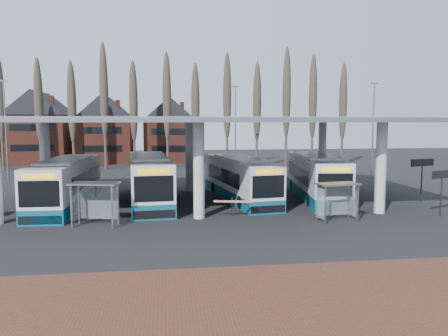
{
  "coord_description": "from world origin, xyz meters",
  "views": [
    {
      "loc": [
        -1.95,
        -24.45,
        6.02
      ],
      "look_at": [
        2.17,
        7.0,
        2.67
      ],
      "focal_mm": 35.0,
      "sensor_mm": 36.0,
      "label": 1
    }
  ],
  "objects": [
    {
      "name": "poplar_row",
      "position": [
        0.0,
        33.0,
        8.78
      ],
      "size": [
        45.1,
        1.1,
        14.5
      ],
      "color": "#473D33",
      "rests_on": "ground"
    },
    {
      "name": "bus_3",
      "position": [
        9.75,
        8.91,
        1.62
      ],
      "size": [
        4.15,
        12.62,
        3.44
      ],
      "rotation": [
        0.0,
        0.0,
        -0.12
      ],
      "color": "silver",
      "rests_on": "ground"
    },
    {
      "name": "bus_1",
      "position": [
        -3.31,
        8.59,
        1.68
      ],
      "size": [
        3.79,
        13.0,
        3.56
      ],
      "rotation": [
        0.0,
        0.0,
        0.08
      ],
      "color": "silver",
      "rests_on": "ground"
    },
    {
      "name": "station_canopy",
      "position": [
        0.0,
        8.0,
        5.68
      ],
      "size": [
        32.0,
        16.0,
        6.34
      ],
      "color": "silver",
      "rests_on": "ground"
    },
    {
      "name": "ground",
      "position": [
        0.0,
        0.0,
        0.0
      ],
      "size": [
        140.0,
        140.0,
        0.0
      ],
      "primitive_type": "plane",
      "color": "black",
      "rests_on": "ground"
    },
    {
      "name": "lamp_post_b",
      "position": [
        6.0,
        26.0,
        5.34
      ],
      "size": [
        0.8,
        0.16,
        10.17
      ],
      "color": "slate",
      "rests_on": "ground"
    },
    {
      "name": "townhouse_row",
      "position": [
        -15.75,
        44.0,
        5.94
      ],
      "size": [
        36.8,
        10.3,
        12.25
      ],
      "color": "#5E2B1F",
      "rests_on": "ground"
    },
    {
      "name": "shelter_1",
      "position": [
        -6.1,
        1.34,
        1.86
      ],
      "size": [
        2.96,
        1.88,
        2.55
      ],
      "rotation": [
        0.0,
        0.0,
        -0.19
      ],
      "color": "gray",
      "rests_on": "ground"
    },
    {
      "name": "shelter_2",
      "position": [
        8.23,
        0.61,
        1.71
      ],
      "size": [
        2.68,
        1.61,
        2.35
      ],
      "rotation": [
        0.0,
        0.0,
        0.14
      ],
      "color": "gray",
      "rests_on": "ground"
    },
    {
      "name": "info_sign_1",
      "position": [
        17.0,
        5.82,
        2.75
      ],
      "size": [
        2.15,
        0.74,
        3.28
      ],
      "rotation": [
        0.0,
        0.0,
        0.29
      ],
      "color": "black",
      "rests_on": "ground"
    },
    {
      "name": "barrier",
      "position": [
        2.13,
        2.4,
        0.95
      ],
      "size": [
        2.41,
        0.9,
        1.22
      ],
      "rotation": [
        0.0,
        0.0,
        -0.2
      ],
      "color": "black",
      "rests_on": "ground"
    },
    {
      "name": "info_sign_0",
      "position": [
        15.39,
        1.03,
        2.49
      ],
      "size": [
        1.87,
        0.91,
        2.97
      ],
      "rotation": [
        0.0,
        0.0,
        0.42
      ],
      "color": "black",
      "rests_on": "ground"
    },
    {
      "name": "bus_0",
      "position": [
        -9.1,
        7.74,
        1.62
      ],
      "size": [
        3.01,
        12.41,
        3.43
      ],
      "rotation": [
        0.0,
        0.0,
        -0.03
      ],
      "color": "silver",
      "rests_on": "ground"
    },
    {
      "name": "lamp_post_a",
      "position": [
        -18.0,
        22.0,
        5.34
      ],
      "size": [
        0.8,
        0.16,
        10.17
      ],
      "color": "slate",
      "rests_on": "ground"
    },
    {
      "name": "bus_2",
      "position": [
        3.64,
        8.91,
        1.56
      ],
      "size": [
        4.31,
        12.16,
        3.31
      ],
      "rotation": [
        0.0,
        0.0,
        0.15
      ],
      "color": "silver",
      "rests_on": "ground"
    },
    {
      "name": "lamp_post_c",
      "position": [
        20.0,
        20.0,
        5.34
      ],
      "size": [
        0.8,
        0.16,
        10.17
      ],
      "color": "slate",
      "rests_on": "ground"
    },
    {
      "name": "brick_strip",
      "position": [
        0.0,
        -12.0,
        0.01
      ],
      "size": [
        70.0,
        10.0,
        0.03
      ],
      "primitive_type": "cube",
      "color": "brown",
      "rests_on": "ground"
    }
  ]
}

